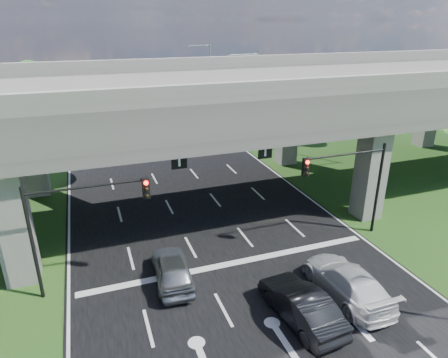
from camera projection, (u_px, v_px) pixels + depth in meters
ground at (258, 302)px, 19.69m from camera, size 160.00×160.00×0.00m
road at (200, 215)px, 28.43m from camera, size 18.00×120.00×0.03m
overpass at (189, 99)px, 27.23m from camera, size 80.00×15.00×10.00m
signal_right at (352, 176)px, 24.03m from camera, size 5.76×0.54×6.00m
signal_left at (78, 216)px, 19.13m from camera, size 5.76×0.54×6.00m
streetlight_far at (254, 93)px, 41.65m from camera, size 3.38×0.25×10.00m
streetlight_beyond at (208, 74)px, 55.64m from camera, size 3.38×0.25×10.00m
tree_left_near at (2, 116)px, 36.26m from camera, size 4.50×4.50×7.80m
tree_left_far at (29, 86)px, 50.44m from camera, size 4.80×4.80×8.32m
tree_right_near at (263, 97)px, 46.57m from camera, size 4.20×4.20×7.28m
tree_right_mid at (258, 88)px, 54.63m from camera, size 3.91×3.90×6.76m
tree_right_far at (212, 78)px, 60.13m from camera, size 4.50×4.50×7.80m
car_silver at (172, 269)px, 20.88m from camera, size 2.17×4.73×1.57m
car_dark at (301, 305)px, 18.19m from camera, size 2.21×5.13×1.64m
car_white at (347, 282)px, 19.81m from camera, size 2.32×5.65×1.64m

